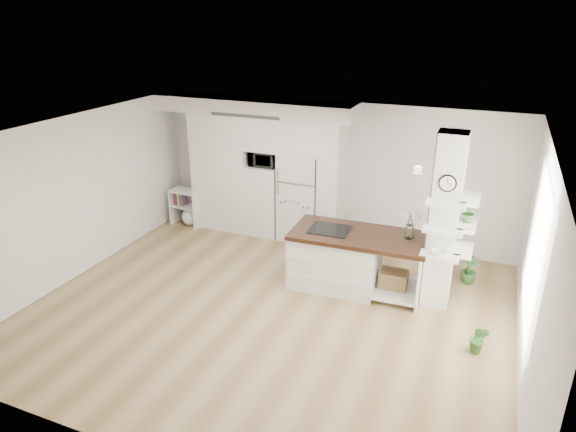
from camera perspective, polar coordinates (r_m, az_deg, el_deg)
name	(u,v)px	position (r m, az deg, el deg)	size (l,w,h in m)	color
floor	(269,310)	(7.96, -2.13, -10.37)	(7.00, 6.00, 0.01)	tan
room	(267,195)	(7.14, -2.34, 2.32)	(7.04, 6.04, 2.72)	white
cabinet_wall	(257,160)	(10.14, -3.46, 6.20)	(4.00, 0.71, 2.70)	white
refrigerator	(301,196)	(9.99, 1.44, 2.19)	(0.78, 0.69, 1.75)	white
column	(449,225)	(7.80, 17.45, -0.94)	(0.69, 0.90, 2.70)	silver
window	(536,251)	(6.99, 25.81, -3.57)	(2.40, 2.40, 0.00)	white
pendant_light	(392,189)	(6.70, 11.53, 2.93)	(0.12, 0.12, 0.10)	white
kitchen_island	(343,258)	(8.42, 6.11, -4.65)	(2.18, 1.10, 1.54)	white
bookshelf	(188,210)	(11.02, -11.07, 0.67)	(0.66, 0.41, 0.76)	white
floor_plant_a	(479,339)	(7.39, 20.43, -12.70)	(0.24, 0.20, 0.44)	#316729
floor_plant_b	(468,270)	(9.08, 19.41, -5.66)	(0.26, 0.26, 0.47)	#316729
microwave	(264,159)	(10.01, -2.68, 6.39)	(0.54, 0.37, 0.30)	#2D2D2D
shelf_plant	(470,212)	(7.89, 19.53, 0.40)	(0.27, 0.23, 0.30)	#316729
decor_bowl	(439,252)	(7.73, 16.40, -3.87)	(0.22, 0.22, 0.05)	white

